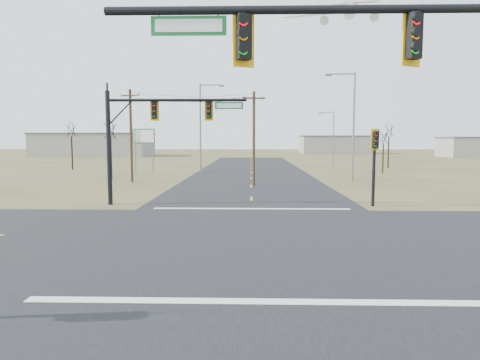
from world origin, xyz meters
name	(u,v)px	position (x,y,z in m)	size (l,w,h in m)	color
ground	(252,237)	(0.00, 0.00, 0.00)	(320.00, 320.00, 0.00)	brown
road_ew	(252,237)	(0.00, 0.00, 0.01)	(160.00, 14.00, 0.02)	black
road_ns	(252,237)	(0.00, 0.00, 0.01)	(14.00, 160.00, 0.02)	black
stop_bar_near	(252,301)	(0.00, -7.50, 0.03)	(12.00, 0.40, 0.01)	silver
stop_bar_far	(251,209)	(0.00, 7.50, 0.03)	(12.00, 0.40, 0.01)	silver
mast_arm_near	(432,78)	(4.25, -7.95, 5.72)	(11.45, 0.60, 7.91)	black
mast_arm_far	(153,123)	(-6.33, 9.13, 5.30)	(9.07, 0.55, 7.35)	black
pedestal_signal_ne	(375,151)	(7.77, 8.80, 3.52)	(0.63, 0.56, 4.94)	black
utility_pole_near	(254,137)	(0.22, 20.08, 4.45)	(2.01, 0.78, 8.50)	#432C1D
utility_pole_far	(131,134)	(-11.95, 23.97, 4.77)	(2.08, 1.04, 9.15)	#432C1D
highway_sign	(144,141)	(-13.57, 35.48, 3.97)	(2.94, 0.60, 5.56)	slate
streetlight_a	(351,120)	(10.02, 25.04, 6.13)	(3.05, 0.43, 10.91)	slate
streetlight_b	(332,136)	(12.38, 47.63, 4.77)	(2.37, 0.24, 8.51)	slate
streetlight_c	(202,123)	(-6.07, 34.84, 6.23)	(3.11, 0.50, 11.08)	slate
bare_tree_a	(110,129)	(-15.02, 27.01, 5.35)	(3.28, 3.28, 6.76)	black
bare_tree_b	(71,129)	(-24.96, 40.59, 5.69)	(3.26, 3.26, 7.12)	black
bare_tree_c	(384,138)	(16.54, 35.66, 4.46)	(2.99, 2.99, 5.69)	black
bare_tree_d	(389,130)	(20.21, 45.11, 5.66)	(3.52, 3.52, 7.03)	black
warehouse_left	(94,145)	(-40.00, 90.00, 2.75)	(28.00, 14.00, 5.50)	gray
warehouse_mid	(335,145)	(25.00, 110.00, 2.50)	(20.00, 12.00, 5.00)	gray
jet_airliner	(349,9)	(20.80, 75.93, 31.75)	(22.55, 23.38, 12.15)	white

